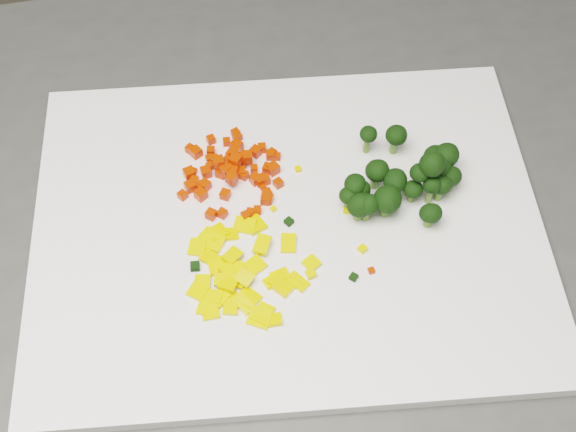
{
  "coord_description": "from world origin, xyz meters",
  "views": [
    {
      "loc": [
        -0.18,
        -0.51,
        1.55
      ],
      "look_at": [
        -0.17,
        -0.08,
        0.92
      ],
      "focal_mm": 50.0,
      "sensor_mm": 36.0,
      "label": 1
    }
  ],
  "objects_px": {
    "counter_block": "(317,372)",
    "cutting_board": "(288,226)",
    "pepper_pile": "(251,268)",
    "broccoli_pile": "(403,164)",
    "carrot_pile": "(228,167)"
  },
  "relations": [
    {
      "from": "counter_block",
      "to": "cutting_board",
      "type": "height_order",
      "value": "cutting_board"
    },
    {
      "from": "pepper_pile",
      "to": "broccoli_pile",
      "type": "bearing_deg",
      "value": 34.53
    },
    {
      "from": "counter_block",
      "to": "broccoli_pile",
      "type": "distance_m",
      "value": 0.5
    },
    {
      "from": "cutting_board",
      "to": "carrot_pile",
      "type": "relative_size",
      "value": 4.5
    },
    {
      "from": "pepper_pile",
      "to": "carrot_pile",
      "type": "bearing_deg",
      "value": 101.4
    },
    {
      "from": "counter_block",
      "to": "pepper_pile",
      "type": "distance_m",
      "value": 0.49
    },
    {
      "from": "carrot_pile",
      "to": "counter_block",
      "type": "bearing_deg",
      "value": -5.23
    },
    {
      "from": "cutting_board",
      "to": "broccoli_pile",
      "type": "relative_size",
      "value": 3.75
    },
    {
      "from": "cutting_board",
      "to": "carrot_pile",
      "type": "distance_m",
      "value": 0.08
    },
    {
      "from": "carrot_pile",
      "to": "pepper_pile",
      "type": "bearing_deg",
      "value": -78.6
    },
    {
      "from": "counter_block",
      "to": "pepper_pile",
      "type": "bearing_deg",
      "value": -127.07
    },
    {
      "from": "broccoli_pile",
      "to": "counter_block",
      "type": "bearing_deg",
      "value": 177.62
    },
    {
      "from": "pepper_pile",
      "to": "counter_block",
      "type": "bearing_deg",
      "value": 52.93
    },
    {
      "from": "counter_block",
      "to": "carrot_pile",
      "type": "height_order",
      "value": "carrot_pile"
    },
    {
      "from": "counter_block",
      "to": "broccoli_pile",
      "type": "bearing_deg",
      "value": -2.38
    }
  ]
}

